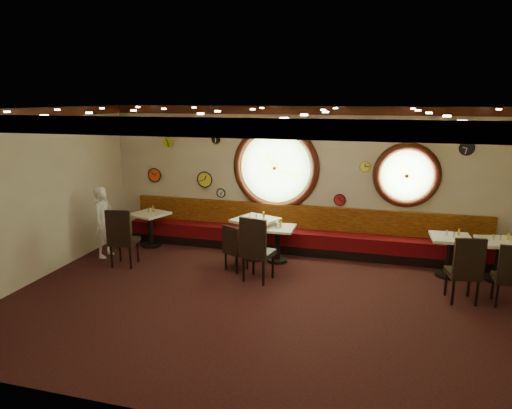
% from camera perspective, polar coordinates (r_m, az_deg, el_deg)
% --- Properties ---
extents(floor, '(9.00, 6.00, 0.00)m').
position_cam_1_polar(floor, '(7.86, 1.70, -12.22)').
color(floor, black).
rests_on(floor, ground).
extents(ceiling, '(9.00, 6.00, 0.02)m').
position_cam_1_polar(ceiling, '(7.10, 1.88, 11.79)').
color(ceiling, '#BC9035').
rests_on(ceiling, wall_back).
extents(wall_back, '(9.00, 0.02, 3.20)m').
position_cam_1_polar(wall_back, '(10.20, 5.78, 3.12)').
color(wall_back, beige).
rests_on(wall_back, floor).
extents(wall_front, '(9.00, 0.02, 3.20)m').
position_cam_1_polar(wall_front, '(4.60, -7.20, -9.62)').
color(wall_front, beige).
rests_on(wall_front, floor).
extents(wall_left, '(0.02, 6.00, 3.20)m').
position_cam_1_polar(wall_left, '(9.42, -25.87, 1.01)').
color(wall_left, beige).
rests_on(wall_left, floor).
extents(molding_back, '(9.00, 0.10, 0.18)m').
position_cam_1_polar(molding_back, '(9.99, 5.93, 11.62)').
color(molding_back, '#37130A').
rests_on(molding_back, wall_back).
extents(molding_front, '(9.00, 0.10, 0.18)m').
position_cam_1_polar(molding_front, '(4.29, -7.53, 9.55)').
color(molding_front, '#37130A').
rests_on(molding_front, wall_back).
extents(molding_left, '(0.10, 6.00, 0.18)m').
position_cam_1_polar(molding_left, '(9.22, -26.59, 10.20)').
color(molding_left, '#37130A').
rests_on(molding_left, wall_back).
extents(banquette_base, '(8.00, 0.55, 0.20)m').
position_cam_1_polar(banquette_base, '(10.30, 5.32, -5.39)').
color(banquette_base, black).
rests_on(banquette_base, floor).
extents(banquette_seat, '(8.00, 0.55, 0.30)m').
position_cam_1_polar(banquette_seat, '(10.22, 5.35, -4.06)').
color(banquette_seat, '#54070C').
rests_on(banquette_seat, banquette_base).
extents(banquette_back, '(8.00, 0.10, 0.55)m').
position_cam_1_polar(banquette_back, '(10.32, 5.61, -1.59)').
color(banquette_back, '#611407').
rests_on(banquette_back, wall_back).
extents(porthole_left_glass, '(1.66, 0.02, 1.66)m').
position_cam_1_polar(porthole_left_glass, '(10.27, 2.49, 4.66)').
color(porthole_left_glass, '#83B16A').
rests_on(porthole_left_glass, wall_back).
extents(porthole_left_frame, '(1.98, 0.18, 1.98)m').
position_cam_1_polar(porthole_left_frame, '(10.25, 2.47, 4.64)').
color(porthole_left_frame, '#37130A').
rests_on(porthole_left_frame, wall_back).
extents(porthole_left_ring, '(1.61, 0.03, 1.61)m').
position_cam_1_polar(porthole_left_ring, '(10.22, 2.43, 4.62)').
color(porthole_left_ring, gold).
rests_on(porthole_left_ring, wall_back).
extents(porthole_right_glass, '(1.10, 0.02, 1.10)m').
position_cam_1_polar(porthole_right_glass, '(10.03, 18.30, 3.51)').
color(porthole_right_glass, '#83B16A').
rests_on(porthole_right_glass, wall_back).
extents(porthole_right_frame, '(1.38, 0.18, 1.38)m').
position_cam_1_polar(porthole_right_frame, '(10.02, 18.30, 3.50)').
color(porthole_right_frame, '#37130A').
rests_on(porthole_right_frame, wall_back).
extents(porthole_right_ring, '(1.09, 0.03, 1.09)m').
position_cam_1_polar(porthole_right_ring, '(9.99, 18.31, 3.47)').
color(porthole_right_ring, gold).
rests_on(porthole_right_ring, wall_back).
extents(wall_clock_0, '(0.36, 0.03, 0.36)m').
position_cam_1_polar(wall_clock_0, '(10.79, -6.41, 3.12)').
color(wall_clock_0, yellow).
rests_on(wall_clock_0, wall_back).
extents(wall_clock_1, '(0.24, 0.03, 0.24)m').
position_cam_1_polar(wall_clock_1, '(10.56, -5.02, 8.14)').
color(wall_clock_1, black).
rests_on(wall_clock_1, wall_back).
extents(wall_clock_2, '(0.32, 0.03, 0.32)m').
position_cam_1_polar(wall_clock_2, '(11.33, -12.56, 3.62)').
color(wall_clock_2, red).
rests_on(wall_clock_2, wall_back).
extents(wall_clock_3, '(0.26, 0.03, 0.26)m').
position_cam_1_polar(wall_clock_3, '(11.04, -10.91, 7.65)').
color(wall_clock_3, '#96BE26').
rests_on(wall_clock_3, wall_back).
extents(wall_clock_4, '(0.22, 0.03, 0.22)m').
position_cam_1_polar(wall_clock_4, '(9.97, 13.48, 4.63)').
color(wall_clock_4, '#FBFE54').
rests_on(wall_clock_4, wall_back).
extents(wall_clock_5, '(0.20, 0.03, 0.20)m').
position_cam_1_polar(wall_clock_5, '(10.71, -4.38, 1.45)').
color(wall_clock_5, white).
rests_on(wall_clock_5, wall_back).
extents(wall_clock_6, '(0.24, 0.03, 0.24)m').
position_cam_1_polar(wall_clock_6, '(10.13, 10.43, 0.59)').
color(wall_clock_6, red).
rests_on(wall_clock_6, wall_back).
extents(wall_clock_7, '(0.28, 0.03, 0.28)m').
position_cam_1_polar(wall_clock_7, '(10.04, 24.86, 6.43)').
color(wall_clock_7, black).
rests_on(wall_clock_7, wall_back).
extents(table_a, '(0.91, 0.91, 0.80)m').
position_cam_1_polar(table_a, '(10.82, -13.08, -2.54)').
color(table_a, black).
rests_on(table_a, floor).
extents(table_b, '(1.04, 1.04, 0.88)m').
position_cam_1_polar(table_b, '(9.73, -0.11, -3.64)').
color(table_b, black).
rests_on(table_b, floor).
extents(table_c, '(0.70, 0.70, 0.75)m').
position_cam_1_polar(table_c, '(9.58, 2.70, -4.43)').
color(table_c, black).
rests_on(table_c, floor).
extents(table_d, '(0.76, 0.76, 0.80)m').
position_cam_1_polar(table_d, '(9.52, 23.05, -5.42)').
color(table_d, black).
rests_on(table_d, floor).
extents(table_e, '(0.84, 0.84, 0.79)m').
position_cam_1_polar(table_e, '(9.71, 28.05, -5.64)').
color(table_e, black).
rests_on(table_e, floor).
extents(chair_a, '(0.57, 0.57, 0.75)m').
position_cam_1_polar(chair_a, '(9.60, -16.48, -3.58)').
color(chair_a, black).
rests_on(chair_a, floor).
extents(chair_b, '(0.52, 0.52, 0.58)m').
position_cam_1_polar(chair_b, '(9.04, -2.83, -5.10)').
color(chair_b, black).
rests_on(chair_b, floor).
extents(chair_c, '(0.62, 0.62, 0.78)m').
position_cam_1_polar(chair_c, '(8.44, -0.05, -5.11)').
color(chair_c, black).
rests_on(chair_c, floor).
extents(chair_d, '(0.56, 0.56, 0.72)m').
position_cam_1_polar(chair_d, '(8.35, 24.76, -6.96)').
color(chair_d, black).
rests_on(chair_d, floor).
extents(chair_e, '(0.46, 0.46, 0.68)m').
position_cam_1_polar(chair_e, '(8.55, 29.28, -7.31)').
color(chair_e, black).
rests_on(chair_e, floor).
extents(condiment_a_salt, '(0.03, 0.03, 0.09)m').
position_cam_1_polar(condiment_a_salt, '(10.86, -13.29, -0.65)').
color(condiment_a_salt, '#B9B9BE').
rests_on(condiment_a_salt, table_a).
extents(condiment_b_salt, '(0.03, 0.03, 0.09)m').
position_cam_1_polar(condiment_b_salt, '(9.73, -0.79, -1.39)').
color(condiment_b_salt, silver).
rests_on(condiment_b_salt, table_b).
extents(condiment_c_salt, '(0.04, 0.04, 0.11)m').
position_cam_1_polar(condiment_c_salt, '(9.54, 2.60, -2.40)').
color(condiment_c_salt, silver).
rests_on(condiment_c_salt, table_c).
extents(condiment_d_salt, '(0.04, 0.04, 0.11)m').
position_cam_1_polar(condiment_d_salt, '(9.45, 22.73, -3.29)').
color(condiment_d_salt, silver).
rests_on(condiment_d_salt, table_d).
extents(condiment_a_pepper, '(0.04, 0.04, 0.11)m').
position_cam_1_polar(condiment_a_pepper, '(10.75, -13.25, -0.73)').
color(condiment_a_pepper, silver).
rests_on(condiment_a_pepper, table_a).
extents(condiment_b_pepper, '(0.04, 0.04, 0.10)m').
position_cam_1_polar(condiment_b_pepper, '(9.63, 0.05, -1.49)').
color(condiment_b_pepper, '#BBBABF').
rests_on(condiment_b_pepper, table_b).
extents(condiment_c_pepper, '(0.04, 0.04, 0.11)m').
position_cam_1_polar(condiment_c_pepper, '(9.44, 2.67, -2.56)').
color(condiment_c_pepper, silver).
rests_on(condiment_c_pepper, table_c).
extents(condiment_d_pepper, '(0.03, 0.03, 0.09)m').
position_cam_1_polar(condiment_d_pepper, '(9.43, 23.49, -3.49)').
color(condiment_d_pepper, silver).
rests_on(condiment_d_pepper, table_d).
extents(condiment_a_bottle, '(0.05, 0.05, 0.15)m').
position_cam_1_polar(condiment_a_bottle, '(10.79, -12.69, -0.52)').
color(condiment_a_bottle, yellow).
rests_on(condiment_a_bottle, table_a).
extents(condiment_b_bottle, '(0.05, 0.05, 0.15)m').
position_cam_1_polar(condiment_b_bottle, '(9.63, 0.97, -1.36)').
color(condiment_b_bottle, gold).
rests_on(condiment_b_bottle, table_b).
extents(condiment_c_bottle, '(0.06, 0.06, 0.18)m').
position_cam_1_polar(condiment_c_bottle, '(9.52, 3.14, -2.24)').
color(condiment_c_bottle, gold).
rests_on(condiment_c_bottle, table_c).
extents(condiment_d_bottle, '(0.04, 0.04, 0.14)m').
position_cam_1_polar(condiment_d_bottle, '(9.55, 24.03, -3.15)').
color(condiment_d_bottle, gold).
rests_on(condiment_d_bottle, table_d).
extents(condiment_e_salt, '(0.04, 0.04, 0.11)m').
position_cam_1_polar(condiment_e_salt, '(9.60, 27.56, -3.64)').
color(condiment_e_salt, silver).
rests_on(condiment_e_salt, table_e).
extents(condiment_e_pepper, '(0.04, 0.04, 0.10)m').
position_cam_1_polar(condiment_e_pepper, '(9.64, 28.25, -3.67)').
color(condiment_e_pepper, silver).
rests_on(condiment_e_pepper, table_e).
extents(condiment_e_bottle, '(0.05, 0.05, 0.16)m').
position_cam_1_polar(condiment_e_bottle, '(9.74, 29.00, -3.40)').
color(condiment_e_bottle, yellow).
rests_on(condiment_e_bottle, table_e).
extents(waiter, '(0.37, 0.56, 1.54)m').
position_cam_1_polar(waiter, '(10.34, -18.46, -2.08)').
color(waiter, white).
rests_on(waiter, floor).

